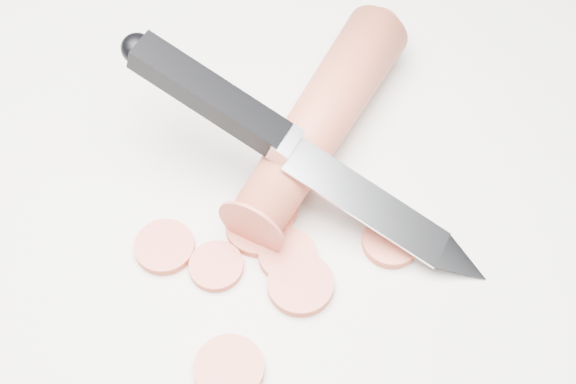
{
  "coord_description": "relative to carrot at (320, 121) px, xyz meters",
  "views": [
    {
      "loc": [
        0.01,
        -0.26,
        0.41
      ],
      "look_at": [
        0.01,
        -0.01,
        0.02
      ],
      "focal_mm": 50.0,
      "sensor_mm": 36.0,
      "label": 1
    }
  ],
  "objects": [
    {
      "name": "ground",
      "position": [
        -0.03,
        -0.04,
        -0.02
      ],
      "size": [
        2.4,
        2.4,
        0.0
      ],
      "primitive_type": "plane",
      "color": "beige",
      "rests_on": "ground"
    },
    {
      "name": "carrot",
      "position": [
        0.0,
        0.0,
        0.0
      ],
      "size": [
        0.11,
        0.17,
        0.04
      ],
      "primitive_type": "cylinder",
      "rotation": [
        1.57,
        0.0,
        -0.5
      ],
      "color": "#BA482F",
      "rests_on": "ground"
    },
    {
      "name": "carrot_slice_0",
      "position": [
        -0.03,
        -0.05,
        -0.02
      ],
      "size": [
        0.04,
        0.04,
        0.01
      ],
      "primitive_type": "cylinder",
      "color": "#CB513C",
      "rests_on": "ground"
    },
    {
      "name": "carrot_slice_1",
      "position": [
        -0.09,
        -0.08,
        -0.02
      ],
      "size": [
        0.03,
        0.03,
        0.01
      ],
      "primitive_type": "cylinder",
      "color": "#CB513C",
      "rests_on": "ground"
    },
    {
      "name": "carrot_slice_2",
      "position": [
        -0.04,
        -0.06,
        -0.02
      ],
      "size": [
        0.04,
        0.04,
        0.01
      ],
      "primitive_type": "cylinder",
      "color": "#CB513C",
      "rests_on": "ground"
    },
    {
      "name": "carrot_slice_3",
      "position": [
        -0.05,
        -0.15,
        -0.02
      ],
      "size": [
        0.04,
        0.04,
        0.01
      ],
      "primitive_type": "cylinder",
      "color": "#CB513C",
      "rests_on": "ground"
    },
    {
      "name": "carrot_slice_4",
      "position": [
        -0.01,
        -0.1,
        -0.02
      ],
      "size": [
        0.04,
        0.04,
        0.01
      ],
      "primitive_type": "cylinder",
      "color": "#CB513C",
      "rests_on": "ground"
    },
    {
      "name": "carrot_slice_5",
      "position": [
        -0.02,
        -0.08,
        -0.02
      ],
      "size": [
        0.03,
        0.03,
        0.01
      ],
      "primitive_type": "cylinder",
      "color": "#CB513C",
      "rests_on": "ground"
    },
    {
      "name": "carrot_slice_7",
      "position": [
        -0.06,
        -0.09,
        -0.02
      ],
      "size": [
        0.03,
        0.03,
        0.01
      ],
      "primitive_type": "cylinder",
      "color": "#CB513C",
      "rests_on": "ground"
    },
    {
      "name": "carrot_slice_8",
      "position": [
        0.04,
        -0.08,
        -0.02
      ],
      "size": [
        0.03,
        0.03,
        0.01
      ],
      "primitive_type": "cylinder",
      "color": "#CB513C",
      "rests_on": "ground"
    },
    {
      "name": "kitchen_knife",
      "position": [
        -0.01,
        -0.04,
        0.02
      ],
      "size": [
        0.22,
        0.14,
        0.08
      ],
      "primitive_type": null,
      "color": "silver",
      "rests_on": "ground"
    }
  ]
}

